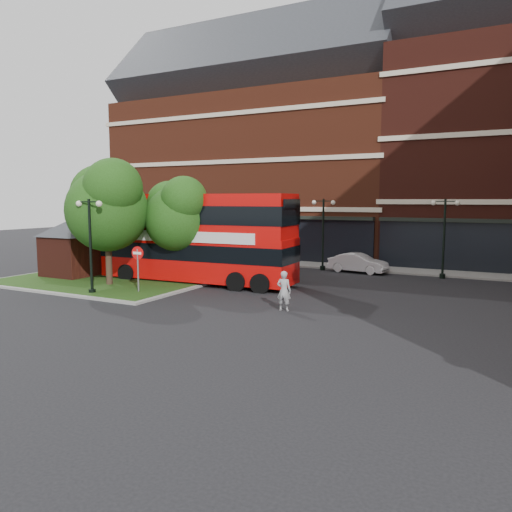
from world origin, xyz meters
The scene contains 15 objects.
ground centered at (0.00, 0.00, 0.00)m, with size 120.00×120.00×0.00m, color black.
pavement_far centered at (0.00, 16.50, 0.06)m, with size 44.00×3.00×0.12m, color slate.
terrace_far_left centered at (-8.00, 24.00, 7.00)m, with size 26.00×12.00×14.00m, color #612817.
traffic_island centered at (-8.00, 3.00, 0.07)m, with size 12.60×7.60×0.15m.
kiosk centered at (-11.00, 4.00, 2.32)m, with size 6.51×6.51×3.60m.
tree_island_west centered at (-6.60, 2.58, 4.79)m, with size 5.40×4.71×7.21m.
tree_island_east centered at (-3.58, 5.06, 4.24)m, with size 4.46×3.90×6.29m.
lamp_island centered at (-5.50, 0.20, 2.83)m, with size 1.72×0.36×5.00m.
lamp_far_left centered at (2.00, 14.50, 2.83)m, with size 1.72×0.36×5.00m.
lamp_far_right centered at (10.00, 14.50, 2.83)m, with size 1.72×0.36×5.00m.
bus centered at (-2.86, 5.92, 3.04)m, with size 12.24×3.29×4.63m.
woman centered at (4.92, 1.48, 0.90)m, with size 0.66×0.43×1.81m, color #98989A.
car_silver centered at (-5.10, 14.50, 0.69)m, with size 1.63×4.06×1.38m, color silver.
car_white centered at (4.56, 14.50, 0.66)m, with size 1.39×4.00×1.32m, color silver.
no_entry_sign centered at (-3.50, 1.50, 1.81)m, with size 0.70×0.12×2.53m.
Camera 1 is at (13.99, -18.58, 4.99)m, focal length 35.00 mm.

